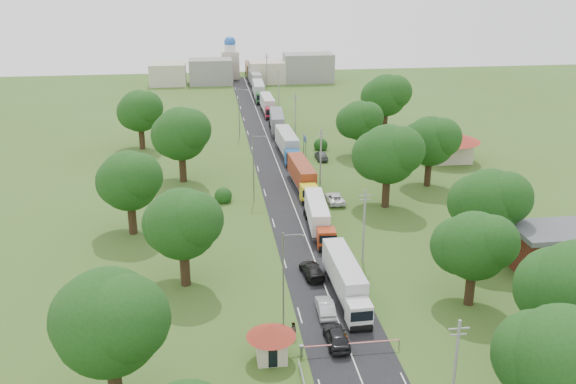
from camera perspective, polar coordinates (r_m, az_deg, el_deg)
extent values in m
plane|color=#39561C|center=(81.48, 1.69, -4.28)|extent=(260.00, 260.00, 0.00)
cube|color=black|center=(99.85, -0.13, 0.41)|extent=(8.00, 200.00, 0.04)
cylinder|color=slate|center=(58.95, 1.20, -13.99)|extent=(0.20, 0.20, 1.10)
cube|color=slate|center=(58.67, 1.21, -13.58)|extent=(0.35, 0.35, 0.25)
cylinder|color=red|center=(59.45, 5.62, -13.25)|extent=(9.00, 0.12, 0.12)
cylinder|color=slate|center=(60.79, 9.85, -13.21)|extent=(0.10, 0.10, 1.00)
cube|color=#C1B4A0|center=(58.30, -1.49, -13.65)|extent=(2.60, 2.60, 2.40)
cone|color=maroon|center=(57.38, -1.51, -12.24)|extent=(4.40, 4.40, 1.10)
cube|color=black|center=(58.32, -0.18, -13.40)|extent=(0.02, 1.20, 0.90)
cube|color=black|center=(57.34, -1.35, -14.54)|extent=(0.80, 0.02, 1.90)
cylinder|color=slate|center=(112.95, 1.59, 3.81)|extent=(0.12, 0.12, 4.00)
cylinder|color=slate|center=(115.23, 1.40, 4.14)|extent=(0.12, 0.12, 4.00)
cube|color=navy|center=(113.66, 1.50, 4.75)|extent=(0.06, 3.00, 1.00)
cube|color=silver|center=(113.66, 1.50, 4.75)|extent=(0.07, 3.10, 0.06)
cylinder|color=gray|center=(51.15, 14.58, -15.28)|extent=(0.24, 0.24, 9.00)
cube|color=gray|center=(49.09, 14.97, -11.65)|extent=(1.60, 0.10, 0.10)
cube|color=gray|center=(49.35, 14.92, -12.14)|extent=(1.20, 0.10, 0.10)
cylinder|color=gray|center=(74.46, 6.77, -3.06)|extent=(0.24, 0.24, 9.00)
cube|color=gray|center=(73.06, 6.89, -0.32)|extent=(1.60, 0.10, 0.10)
cube|color=gray|center=(73.24, 6.87, -0.69)|extent=(1.20, 0.10, 0.10)
cylinder|color=gray|center=(100.20, 2.92, 3.16)|extent=(0.24, 0.24, 9.00)
cube|color=gray|center=(99.16, 2.96, 5.26)|extent=(1.60, 0.10, 0.10)
cube|color=gray|center=(99.29, 2.96, 4.98)|extent=(1.20, 0.10, 0.10)
cylinder|color=gray|center=(126.90, 0.66, 6.80)|extent=(0.24, 0.24, 9.00)
cube|color=gray|center=(126.08, 0.66, 8.48)|extent=(1.60, 0.10, 0.10)
cube|color=gray|center=(126.19, 0.66, 8.26)|extent=(1.20, 0.10, 0.10)
cylinder|color=gray|center=(154.06, -0.84, 9.16)|extent=(0.24, 0.24, 9.00)
cube|color=gray|center=(153.39, -0.84, 10.56)|extent=(1.60, 0.10, 0.10)
cube|color=gray|center=(153.47, -0.84, 10.37)|extent=(1.20, 0.10, 0.10)
cylinder|color=gray|center=(181.48, -1.89, 10.81)|extent=(0.24, 0.24, 9.00)
cube|color=gray|center=(180.91, -1.90, 12.00)|extent=(1.60, 0.10, 0.10)
cube|color=gray|center=(180.98, -1.90, 11.84)|extent=(1.20, 0.10, 0.10)
cylinder|color=slate|center=(60.79, -0.42, -7.96)|extent=(0.16, 0.16, 10.00)
cube|color=slate|center=(58.84, 0.44, -3.86)|extent=(1.80, 0.10, 0.10)
cube|color=slate|center=(59.01, 1.21, -3.95)|extent=(0.50, 0.22, 0.15)
cylinder|color=slate|center=(93.00, -3.10, 2.14)|extent=(0.16, 0.16, 10.00)
cube|color=slate|center=(91.74, -2.59, 4.95)|extent=(1.80, 0.10, 0.10)
cube|color=slate|center=(91.85, -2.09, 4.88)|extent=(0.50, 0.22, 0.15)
cylinder|color=slate|center=(126.71, -4.37, 6.96)|extent=(0.16, 0.16, 10.00)
cube|color=slate|center=(125.78, -4.02, 9.06)|extent=(1.80, 0.10, 0.10)
cube|color=slate|center=(125.86, -3.65, 9.00)|extent=(0.50, 0.22, 0.15)
sphere|color=#143D10|center=(50.16, 23.25, -13.43)|extent=(7.70, 7.70, 7.70)
sphere|color=#143D10|center=(50.91, 21.29, -13.34)|extent=(6.60, 6.60, 6.60)
cylinder|color=#382616|center=(61.27, 23.83, -12.55)|extent=(1.12, 1.12, 4.55)
sphere|color=#143D10|center=(59.41, 22.77, -7.92)|extent=(7.20, 7.20, 7.20)
cylinder|color=#382616|center=(68.80, 15.87, -8.15)|extent=(1.04, 1.04, 3.85)
sphere|color=#143D10|center=(66.79, 16.25, -4.60)|extent=(7.00, 7.00, 7.00)
sphere|color=#143D10|center=(66.17, 17.64, -4.28)|extent=(5.50, 5.50, 5.50)
sphere|color=#143D10|center=(67.65, 15.02, -4.62)|extent=(6.00, 6.00, 6.00)
cylinder|color=#382616|center=(79.23, 17.13, -4.29)|extent=(1.08, 1.08, 4.20)
sphere|color=#143D10|center=(77.34, 17.51, -0.82)|extent=(7.70, 7.70, 7.70)
sphere|color=#143D10|center=(76.73, 18.84, -0.48)|extent=(6.05, 6.05, 6.05)
sphere|color=#143D10|center=(78.25, 16.33, -0.88)|extent=(6.60, 6.60, 6.60)
cylinder|color=#382616|center=(92.42, 8.70, 0.02)|extent=(1.12, 1.12, 4.55)
sphere|color=#143D10|center=(90.68, 8.88, 3.34)|extent=(8.40, 8.40, 8.40)
sphere|color=#143D10|center=(89.76, 10.04, 3.69)|extent=(6.60, 6.60, 6.60)
sphere|color=#143D10|center=(91.91, 7.89, 3.22)|extent=(7.20, 7.20, 7.20)
cylinder|color=#382616|center=(102.37, 12.33, 1.67)|extent=(1.08, 1.08, 4.20)
sphere|color=#143D10|center=(100.92, 12.54, 4.44)|extent=(7.70, 7.70, 7.70)
sphere|color=#143D10|center=(100.19, 13.53, 4.74)|extent=(6.05, 6.05, 6.05)
sphere|color=#143D10|center=(101.95, 11.68, 4.34)|extent=(6.60, 6.60, 6.60)
cylinder|color=#382616|center=(116.00, 6.30, 4.10)|extent=(1.04, 1.04, 3.85)
sphere|color=#143D10|center=(114.81, 6.39, 6.34)|extent=(7.00, 7.00, 7.00)
sphere|color=#143D10|center=(114.00, 7.13, 6.60)|extent=(5.50, 5.50, 5.50)
sphere|color=#143D10|center=(115.88, 5.75, 6.24)|extent=(6.00, 6.00, 6.00)
cylinder|color=#382616|center=(132.20, 8.60, 6.13)|extent=(1.12, 1.12, 4.55)
sphere|color=#143D10|center=(130.99, 8.73, 8.49)|extent=(8.40, 8.40, 8.40)
sphere|color=#143D10|center=(130.11, 9.53, 8.78)|extent=(6.60, 6.60, 6.60)
sphere|color=#143D10|center=(132.20, 8.03, 8.37)|extent=(7.20, 7.20, 7.20)
cylinder|color=#382616|center=(53.96, -15.11, -16.16)|extent=(1.12, 1.12, 4.55)
sphere|color=#143D10|center=(50.94, -15.68, -11.07)|extent=(8.40, 8.40, 8.40)
sphere|color=#143D10|center=(49.25, -14.20, -10.85)|extent=(6.60, 6.60, 6.60)
sphere|color=#143D10|center=(52.71, -16.72, -10.81)|extent=(7.20, 7.20, 7.20)
cylinder|color=#382616|center=(70.71, -9.15, -6.63)|extent=(1.08, 1.08, 4.20)
sphere|color=#143D10|center=(68.59, -9.38, -2.80)|extent=(7.70, 7.70, 7.70)
sphere|color=#143D10|center=(67.21, -8.27, -2.46)|extent=(6.05, 6.05, 6.05)
sphere|color=#143D10|center=(70.12, -10.23, -2.82)|extent=(6.60, 6.60, 6.60)
cylinder|color=#382616|center=(84.93, -13.68, -2.29)|extent=(1.08, 1.08, 4.20)
sphere|color=#143D10|center=(83.17, -13.97, 0.98)|extent=(7.70, 7.70, 7.70)
sphere|color=#143D10|center=(81.72, -13.13, 1.32)|extent=(6.05, 6.05, 6.05)
sphere|color=#143D10|center=(84.78, -14.58, 0.90)|extent=(6.60, 6.60, 6.60)
cylinder|color=#382616|center=(103.20, -9.34, 2.13)|extent=(1.12, 1.12, 4.55)
sphere|color=#143D10|center=(101.65, -9.51, 5.12)|extent=(8.40, 8.40, 8.40)
sphere|color=#143D10|center=(100.22, -8.70, 5.48)|extent=(6.60, 6.60, 6.60)
sphere|color=#143D10|center=(103.31, -10.14, 4.98)|extent=(7.20, 7.20, 7.20)
cylinder|color=#382616|center=(122.96, -12.86, 4.71)|extent=(1.08, 1.08, 4.20)
sphere|color=#143D10|center=(121.75, -13.05, 7.04)|extent=(7.70, 7.70, 7.70)
sphere|color=#143D10|center=(120.38, -12.47, 7.34)|extent=(6.05, 6.05, 6.05)
sphere|color=#143D10|center=(123.32, -13.49, 6.90)|extent=(6.60, 6.60, 6.60)
cube|color=maroon|center=(78.61, 22.32, -4.98)|extent=(8.00, 6.00, 4.60)
cube|color=#47494F|center=(77.62, 22.57, -3.24)|extent=(8.60, 6.60, 0.60)
cube|color=#C1B4A0|center=(115.89, 14.12, 3.63)|extent=(7.00, 5.00, 4.00)
cone|color=maroon|center=(115.14, 14.24, 5.01)|extent=(10.08, 10.08, 1.80)
cube|color=gray|center=(185.73, -6.89, 10.58)|extent=(12.00, 8.00, 7.00)
cube|color=#C1B4A0|center=(186.68, -1.89, 10.60)|extent=(10.00, 8.00, 6.00)
cube|color=gray|center=(188.06, 1.82, 10.98)|extent=(14.00, 8.00, 8.00)
cube|color=#C1B4A0|center=(186.07, -10.64, 10.25)|extent=(10.00, 8.00, 6.00)
cube|color=#C1B4A0|center=(193.71, -5.13, 11.18)|extent=(5.00, 5.00, 8.00)
cylinder|color=silver|center=(193.01, -5.18, 12.65)|extent=(3.20, 3.20, 2.00)
sphere|color=#2659B2|center=(192.82, -5.19, 13.12)|extent=(3.40, 3.40, 3.40)
cube|color=silver|center=(63.05, 6.32, -10.66)|extent=(2.32, 2.32, 2.37)
cube|color=black|center=(61.92, 6.59, -10.93)|extent=(2.18, 0.06, 1.04)
cube|color=slate|center=(62.63, 6.53, -11.91)|extent=(2.09, 0.29, 0.33)
cube|color=slate|center=(69.04, 5.00, -8.43)|extent=(2.40, 10.96, 0.28)
cube|color=silver|center=(68.49, 5.00, -7.06)|extent=(2.60, 11.25, 2.85)
cylinder|color=black|center=(62.85, 6.47, -11.84)|extent=(2.23, 0.95, 0.95)
cylinder|color=black|center=(64.27, 6.11, -11.05)|extent=(2.23, 0.95, 0.95)
cylinder|color=black|center=(72.01, 4.43, -7.36)|extent=(2.23, 0.95, 0.95)
cylinder|color=black|center=(73.25, 4.21, -6.85)|extent=(2.23, 0.95, 0.95)
cube|color=#A33112|center=(78.56, 3.42, -4.12)|extent=(2.36, 2.36, 2.30)
cube|color=black|center=(77.43, 3.58, -4.24)|extent=(2.12, 0.17, 1.01)
cube|color=slate|center=(78.00, 3.56, -5.06)|extent=(2.04, 0.39, 0.32)
cube|color=slate|center=(84.67, 2.60, -2.81)|extent=(2.85, 10.72, 0.28)
cube|color=silver|center=(84.30, 2.58, -1.70)|extent=(3.05, 11.01, 2.77)
cylinder|color=black|center=(78.23, 3.52, -5.02)|extent=(2.17, 0.92, 0.92)
cylinder|color=black|center=(79.70, 3.30, -4.52)|extent=(2.17, 0.92, 0.92)
cylinder|color=black|center=(87.69, 2.23, -2.14)|extent=(2.17, 0.92, 0.92)
cylinder|color=black|center=(88.96, 2.08, -1.81)|extent=(2.17, 0.92, 0.92)
cube|color=yellow|center=(93.14, 1.86, -0.09)|extent=(2.44, 2.44, 2.44)
cube|color=black|center=(91.94, 1.98, -0.14)|extent=(2.24, 0.12, 1.07)
cube|color=slate|center=(92.45, 1.97, -0.89)|extent=(2.15, 0.35, 0.34)
cube|color=slate|center=(99.75, 1.23, 0.83)|extent=(2.74, 11.29, 0.29)
cube|color=maroon|center=(99.46, 1.21, 1.84)|extent=(2.95, 11.59, 2.92)
cylinder|color=black|center=(92.69, 1.94, -0.87)|extent=(2.29, 0.97, 0.97)
cylinder|color=black|center=(94.31, 1.77, -0.49)|extent=(2.29, 0.97, 0.97)
cylinder|color=black|center=(103.01, 0.94, 1.32)|extent=(2.29, 0.97, 0.97)
cylinder|color=black|center=(104.38, 0.82, 1.57)|extent=(2.29, 0.97, 0.97)
cube|color=#174D8A|center=(109.63, 0.39, 3.08)|extent=(2.52, 2.52, 2.54)
cube|color=black|center=(108.36, 0.48, 3.08)|extent=(2.34, 0.09, 1.12)
cube|color=slate|center=(108.83, 0.47, 2.39)|extent=(2.25, 0.32, 0.36)
cube|color=slate|center=(116.63, -0.09, 3.71)|extent=(2.71, 11.77, 0.31)
cube|color=#A9A9AE|center=(116.42, -0.11, 4.62)|extent=(2.92, 12.08, 3.05)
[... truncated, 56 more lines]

